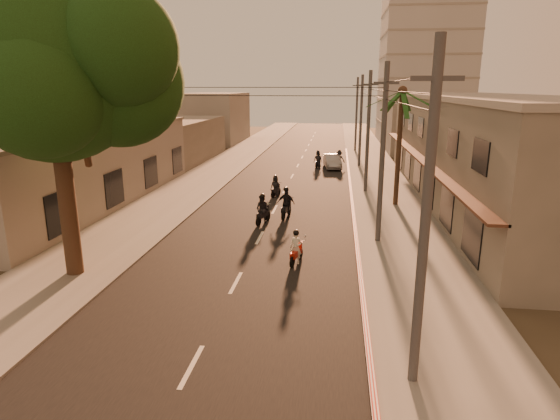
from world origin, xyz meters
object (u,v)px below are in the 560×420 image
Objects in this scene: parked_car at (332,161)px; palm_tree at (402,98)px; broadleaf_tree at (63,69)px; scooter_mid_a at (263,210)px; scooter_red at (296,249)px; scooter_far_a at (276,187)px; scooter_far_b at (339,160)px; scooter_far_c at (318,160)px; scooter_mid_b at (286,204)px.

palm_tree is at bearing -80.91° from parked_car.
scooter_mid_a is at bearing 53.43° from broadleaf_tree.
scooter_far_a is (-2.70, 13.33, 0.01)m from scooter_red.
scooter_mid_a reaches higher than parked_car.
parked_car is (-0.67, -0.31, -0.14)m from scooter_far_b.
scooter_far_b is 0.75m from parked_car.
palm_tree is at bearing 43.48° from broadleaf_tree.
palm_tree is 14.36m from scooter_red.
broadleaf_tree reaches higher than scooter_mid_a.
scooter_far_b is (4.46, 20.44, -0.01)m from scooter_mid_a.
scooter_mid_a is 20.92m from scooter_far_b.
scooter_far_a is at bearing 68.53° from broadleaf_tree.
scooter_far_b is at bearing 15.35° from scooter_far_c.
scooter_mid_b is 18.86m from parked_car.
scooter_red is at bearing -91.42° from scooter_far_b.
scooter_mid_a is 0.92× the size of scooter_mid_b.
parked_car is at bearing 91.22° from scooter_mid_b.
broadleaf_tree reaches higher than palm_tree.
scooter_far_a is at bearing 112.88° from scooter_mid_b.
scooter_mid_a is at bearing -72.14° from scooter_far_a.
palm_tree is at bearing 37.75° from scooter_mid_b.
broadleaf_tree reaches higher than scooter_far_b.
scooter_far_a is at bearing 115.30° from scooter_red.
scooter_far_b is at bearing 87.21° from scooter_far_a.
scooter_mid_a is at bearing -86.85° from scooter_far_c.
scooter_mid_b is 1.24× the size of scooter_far_a.
scooter_far_a is (-8.44, 1.84, -6.42)m from palm_tree.
parked_car is at bearing 95.67° from scooter_mid_a.
parked_car is at bearing 106.77° from palm_tree.
scooter_mid_b is at bearing -105.51° from parked_car.
scooter_red reaches higher than scooter_far_a.
scooter_red is at bearing -62.11° from scooter_far_a.
scooter_red is at bearing 14.93° from broadleaf_tree.
palm_tree reaches higher than scooter_far_c.
scooter_far_c is at bearing 95.59° from scooter_mid_b.
palm_tree is at bearing 49.01° from scooter_mid_a.
scooter_red is at bearing -79.84° from scooter_far_c.
broadleaf_tree is at bearing -97.02° from scooter_far_c.
palm_tree is 5.13× the size of scooter_far_a.
scooter_mid_b is 1.08× the size of scooter_far_b.
scooter_mid_a is 20.37m from scooter_far_c.
scooter_red is 0.88× the size of scooter_far_b.
parked_car is (3.79, 20.13, -0.14)m from scooter_mid_a.
scooter_far_b is (3.24, 19.00, -0.06)m from scooter_mid_b.
scooter_mid_a is (-8.26, -5.30, -6.32)m from palm_tree.
scooter_mid_a reaches higher than scooter_red.
scooter_far_a is (-0.18, 7.13, -0.10)m from scooter_mid_a.
scooter_far_c is (-1.43, 0.11, 0.11)m from parked_car.
scooter_mid_b reaches higher than scooter_far_b.
scooter_mid_a is 1.14× the size of scooter_far_a.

